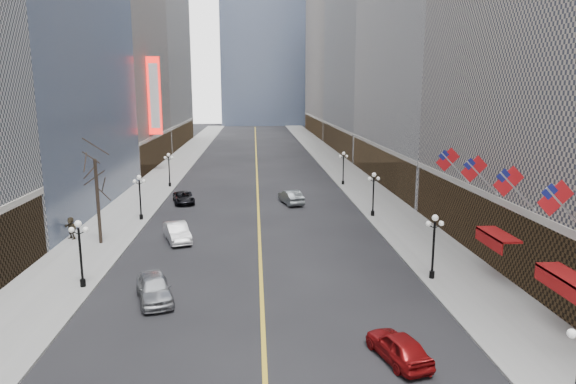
{
  "coord_description": "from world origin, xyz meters",
  "views": [
    {
      "loc": [
        -0.35,
        -2.92,
        12.94
      ],
      "look_at": [
        1.2,
        20.58,
        8.25
      ],
      "focal_mm": 32.0,
      "sensor_mm": 36.0,
      "label": 1
    }
  ],
  "objects": [
    {
      "name": "bldg_east_c",
      "position": [
        29.88,
        106.0,
        24.18
      ],
      "size": [
        26.6,
        40.6,
        48.8
      ],
      "color": "#949497",
      "rests_on": "ground"
    },
    {
      "name": "ped_west_far",
      "position": [
        -16.4,
        41.43,
        1.13
      ],
      "size": [
        1.75,
        1.53,
        1.96
      ],
      "primitive_type": "imported",
      "rotation": [
        0.0,
        0.0,
        -0.66
      ],
      "color": "#2E2619",
      "rests_on": "sidewalk_west"
    },
    {
      "name": "awning_c",
      "position": [
        16.11,
        30.0,
        3.08
      ],
      "size": [
        1.4,
        4.0,
        0.93
      ],
      "color": "maroon",
      "rests_on": "ground"
    },
    {
      "name": "car_sb_mid",
      "position": [
        6.51,
        19.59,
        0.72
      ],
      "size": [
        2.79,
        4.53,
        1.44
      ],
      "primitive_type": "imported",
      "rotation": [
        0.0,
        0.0,
        3.42
      ],
      "color": "maroon",
      "rests_on": "ground"
    },
    {
      "name": "bldg_west_c",
      "position": [
        -29.88,
        87.0,
        25.19
      ],
      "size": [
        26.6,
        30.6,
        50.8
      ],
      "color": "#9F9384",
      "rests_on": "ground"
    },
    {
      "name": "car_nb_far",
      "position": [
        -8.62,
        55.94,
        0.67
      ],
      "size": [
        3.2,
        5.17,
        1.34
      ],
      "primitive_type": "imported",
      "rotation": [
        0.0,
        0.0,
        0.22
      ],
      "color": "black",
      "rests_on": "ground"
    },
    {
      "name": "streetlamp_west_3",
      "position": [
        -11.8,
        66.0,
        2.9
      ],
      "size": [
        1.26,
        0.44,
        4.52
      ],
      "color": "black",
      "rests_on": "sidewalk_west"
    },
    {
      "name": "sidewalk_west",
      "position": [
        -14.0,
        70.0,
        0.07
      ],
      "size": [
        6.0,
        230.0,
        0.15
      ],
      "primitive_type": "cube",
      "color": "gray",
      "rests_on": "ground"
    },
    {
      "name": "sidewalk_east",
      "position": [
        14.0,
        70.0,
        0.07
      ],
      "size": [
        6.0,
        230.0,
        0.15
      ],
      "primitive_type": "cube",
      "color": "gray",
      "rests_on": "ground"
    },
    {
      "name": "car_nb_near",
      "position": [
        -6.69,
        27.69,
        0.83
      ],
      "size": [
        3.31,
        5.25,
        1.67
      ],
      "primitive_type": "imported",
      "rotation": [
        0.0,
        0.0,
        0.3
      ],
      "color": "#96999D",
      "rests_on": "ground"
    },
    {
      "name": "flag_3",
      "position": [
        15.31,
        27.0,
        7.29
      ],
      "size": [
        2.87,
        0.12,
        2.87
      ],
      "color": "#B2B2B7",
      "rests_on": "ground"
    },
    {
      "name": "flag_2",
      "position": [
        15.31,
        22.0,
        7.29
      ],
      "size": [
        2.87,
        0.12,
        2.87
      ],
      "color": "#B2B2B7",
      "rests_on": "ground"
    },
    {
      "name": "theatre_marquee",
      "position": [
        -15.88,
        80.0,
        12.0
      ],
      "size": [
        2.0,
        0.55,
        12.0
      ],
      "color": "red",
      "rests_on": "ground"
    },
    {
      "name": "streetlamp_east_2",
      "position": [
        11.8,
        48.0,
        2.9
      ],
      "size": [
        1.26,
        0.44,
        4.52
      ],
      "color": "black",
      "rests_on": "sidewalk_east"
    },
    {
      "name": "flag_5",
      "position": [
        15.31,
        37.0,
        7.29
      ],
      "size": [
        2.87,
        0.12,
        2.87
      ],
      "color": "#B2B2B7",
      "rests_on": "ground"
    },
    {
      "name": "streetlamp_east_3",
      "position": [
        11.8,
        66.0,
        2.9
      ],
      "size": [
        1.26,
        0.44,
        4.52
      ],
      "color": "black",
      "rests_on": "sidewalk_east"
    },
    {
      "name": "car_sb_far",
      "position": [
        3.78,
        54.79,
        0.81
      ],
      "size": [
        2.88,
        5.19,
        1.62
      ],
      "primitive_type": "imported",
      "rotation": [
        0.0,
        0.0,
        3.39
      ],
      "color": "#545B5D",
      "rests_on": "ground"
    },
    {
      "name": "flag_4",
      "position": [
        15.31,
        32.0,
        7.29
      ],
      "size": [
        2.87,
        0.12,
        2.87
      ],
      "color": "#B2B2B7",
      "rests_on": "ground"
    },
    {
      "name": "bldg_east_d",
      "position": [
        29.9,
        149.0,
        31.17
      ],
      "size": [
        26.6,
        46.6,
        62.8
      ],
      "color": "#9F9384",
      "rests_on": "ground"
    },
    {
      "name": "lane_line",
      "position": [
        0.0,
        80.0,
        0.01
      ],
      "size": [
        0.25,
        200.0,
        0.02
      ],
      "primitive_type": "cube",
      "color": "gold",
      "rests_on": "ground"
    },
    {
      "name": "streetlamp_west_2",
      "position": [
        -11.8,
        48.0,
        2.9
      ],
      "size": [
        1.26,
        0.44,
        4.52
      ],
      "color": "black",
      "rests_on": "sidewalk_west"
    },
    {
      "name": "awning_b",
      "position": [
        16.11,
        22.0,
        3.08
      ],
      "size": [
        1.4,
        4.0,
        0.93
      ],
      "color": "maroon",
      "rests_on": "ground"
    },
    {
      "name": "streetlamp_west_1",
      "position": [
        -11.8,
        30.0,
        2.9
      ],
      "size": [
        1.26,
        0.44,
        4.52
      ],
      "color": "black",
      "rests_on": "sidewalk_west"
    },
    {
      "name": "tree_west_far",
      "position": [
        -13.5,
        40.0,
        6.24
      ],
      "size": [
        3.6,
        3.6,
        7.92
      ],
      "color": "#2D231C",
      "rests_on": "sidewalk_west"
    },
    {
      "name": "car_nb_mid",
      "position": [
        -7.13,
        40.59,
        0.8
      ],
      "size": [
        3.15,
        5.16,
        1.6
      ],
      "primitive_type": "imported",
      "rotation": [
        0.0,
        0.0,
        0.32
      ],
      "color": "#B9B9BB",
      "rests_on": "ground"
    },
    {
      "name": "streetlamp_east_1",
      "position": [
        11.8,
        30.0,
        2.9
      ],
      "size": [
        1.26,
        0.44,
        4.52
      ],
      "color": "black",
      "rests_on": "sidewalk_east"
    }
  ]
}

